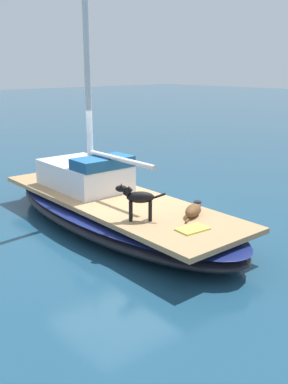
{
  "coord_description": "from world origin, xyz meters",
  "views": [
    {
      "loc": [
        -5.61,
        -7.43,
        3.44
      ],
      "look_at": [
        0.0,
        -1.0,
        1.01
      ],
      "focal_mm": 41.22,
      "sensor_mm": 36.0,
      "label": 1
    }
  ],
  "objects_px": {
    "dog_brown": "(193,210)",
    "deck_winch": "(197,207)",
    "sailboat_main": "(114,212)",
    "dog_black": "(138,198)",
    "deck_towel": "(193,229)"
  },
  "relations": [
    {
      "from": "dog_brown",
      "to": "deck_towel",
      "type": "distance_m",
      "value": 0.8
    },
    {
      "from": "dog_brown",
      "to": "deck_towel",
      "type": "height_order",
      "value": "dog_brown"
    },
    {
      "from": "dog_brown",
      "to": "deck_towel",
      "type": "xyz_separation_m",
      "value": [
        -0.6,
        -0.53,
        -0.09
      ]
    },
    {
      "from": "dog_black",
      "to": "deck_winch",
      "type": "xyz_separation_m",
      "value": [
        1.22,
        -0.39,
        -0.32
      ]
    },
    {
      "from": "sailboat_main",
      "to": "dog_black",
      "type": "relative_size",
      "value": 9.58
    },
    {
      "from": "sailboat_main",
      "to": "dog_black",
      "type": "height_order",
      "value": "dog_black"
    },
    {
      "from": "dog_black",
      "to": "deck_towel",
      "type": "height_order",
      "value": "dog_black"
    },
    {
      "from": "dog_black",
      "to": "dog_brown",
      "type": "distance_m",
      "value": 1.15
    },
    {
      "from": "dog_black",
      "to": "dog_brown",
      "type": "xyz_separation_m",
      "value": [
        0.99,
        -0.5,
        -0.32
      ]
    },
    {
      "from": "dog_brown",
      "to": "deck_winch",
      "type": "relative_size",
      "value": 4.21
    },
    {
      "from": "dog_black",
      "to": "dog_brown",
      "type": "relative_size",
      "value": 0.86
    },
    {
      "from": "deck_towel",
      "to": "dog_black",
      "type": "bearing_deg",
      "value": 110.65
    },
    {
      "from": "dog_black",
      "to": "deck_winch",
      "type": "bearing_deg",
      "value": -17.57
    },
    {
      "from": "sailboat_main",
      "to": "deck_towel",
      "type": "bearing_deg",
      "value": -93.45
    },
    {
      "from": "dog_black",
      "to": "deck_winch",
      "type": "height_order",
      "value": "dog_black"
    }
  ]
}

